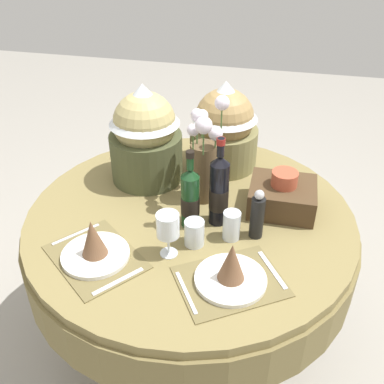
# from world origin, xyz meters

# --- Properties ---
(ground) EXTENTS (8.00, 8.00, 0.00)m
(ground) POSITION_xyz_m (0.00, 0.00, 0.00)
(ground) COLOR #9E998E
(dining_table) EXTENTS (1.34, 1.34, 0.74)m
(dining_table) POSITION_xyz_m (0.00, 0.00, 0.60)
(dining_table) COLOR olive
(dining_table) RESTS_ON ground
(place_setting_left) EXTENTS (0.43, 0.42, 0.16)m
(place_setting_left) POSITION_xyz_m (-0.27, -0.33, 0.79)
(place_setting_left) COLOR brown
(place_setting_left) RESTS_ON dining_table
(place_setting_right) EXTENTS (0.43, 0.40, 0.16)m
(place_setting_right) POSITION_xyz_m (0.21, -0.34, 0.79)
(place_setting_right) COLOR brown
(place_setting_right) RESTS_ON dining_table
(flower_vase) EXTENTS (0.14, 0.24, 0.42)m
(flower_vase) POSITION_xyz_m (0.03, 0.12, 0.93)
(flower_vase) COLOR brown
(flower_vase) RESTS_ON dining_table
(wine_bottle_left) EXTENTS (0.07, 0.07, 0.32)m
(wine_bottle_left) POSITION_xyz_m (0.02, -0.07, 0.87)
(wine_bottle_left) COLOR #143819
(wine_bottle_left) RESTS_ON dining_table
(wine_bottle_centre) EXTENTS (0.07, 0.07, 0.36)m
(wine_bottle_centre) POSITION_xyz_m (0.12, -0.03, 0.89)
(wine_bottle_centre) COLOR black
(wine_bottle_centre) RESTS_ON dining_table
(wine_glass_left) EXTENTS (0.08, 0.08, 0.17)m
(wine_glass_left) POSITION_xyz_m (-0.02, -0.25, 0.87)
(wine_glass_left) COLOR silver
(wine_glass_left) RESTS_ON dining_table
(tumbler_near_left) EXTENTS (0.07, 0.07, 0.11)m
(tumbler_near_left) POSITION_xyz_m (0.18, -0.12, 0.80)
(tumbler_near_left) COLOR silver
(tumbler_near_left) RESTS_ON dining_table
(tumbler_near_right) EXTENTS (0.07, 0.07, 0.10)m
(tumbler_near_right) POSITION_xyz_m (0.06, -0.18, 0.79)
(tumbler_near_right) COLOR silver
(tumbler_near_right) RESTS_ON dining_table
(pepper_mill) EXTENTS (0.05, 0.05, 0.20)m
(pepper_mill) POSITION_xyz_m (0.27, -0.08, 0.84)
(pepper_mill) COLOR black
(pepper_mill) RESTS_ON dining_table
(gift_tub_back_left) EXTENTS (0.31, 0.31, 0.44)m
(gift_tub_back_left) POSITION_xyz_m (-0.25, 0.22, 0.97)
(gift_tub_back_left) COLOR #474C2D
(gift_tub_back_left) RESTS_ON dining_table
(gift_tub_back_centre) EXTENTS (0.31, 0.31, 0.41)m
(gift_tub_back_centre) POSITION_xyz_m (0.06, 0.41, 0.95)
(gift_tub_back_centre) COLOR olive
(gift_tub_back_centre) RESTS_ON dining_table
(woven_basket_side_right) EXTENTS (0.26, 0.23, 0.17)m
(woven_basket_side_right) POSITION_xyz_m (0.35, 0.11, 0.81)
(woven_basket_side_right) COLOR #47331E
(woven_basket_side_right) RESTS_ON dining_table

